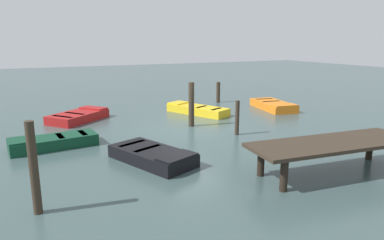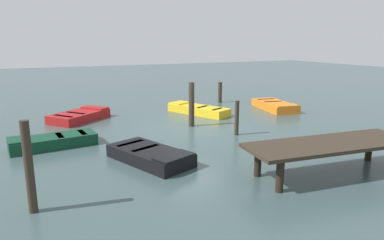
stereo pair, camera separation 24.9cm
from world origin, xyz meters
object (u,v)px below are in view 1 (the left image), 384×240
Objects in this scene: mooring_piling_near_left at (191,104)px; rowboat_yellow at (197,110)px; rowboat_orange at (273,105)px; rowboat_red at (78,116)px; mooring_piling_far_left at (34,168)px; rowboat_black at (153,155)px; rowboat_dark_green at (53,142)px; mooring_piling_mid_left at (237,118)px; dock_segment at (333,146)px; mooring_piling_mid_right at (218,92)px.

rowboat_yellow is at bearing -122.11° from mooring_piling_near_left.
rowboat_yellow is 1.09× the size of rowboat_orange.
rowboat_red is 5.53m from mooring_piling_near_left.
rowboat_black is at bearing -149.07° from mooring_piling_far_left.
rowboat_yellow is 2.83m from mooring_piling_near_left.
rowboat_dark_green is (7.24, 3.02, 0.00)m from rowboat_yellow.
mooring_piling_far_left is at bearing 41.13° from mooring_piling_near_left.
mooring_piling_mid_left is 0.67× the size of mooring_piling_far_left.
dock_segment is 3.65× the size of mooring_piling_mid_left.
rowboat_orange is (-4.65, -8.35, -0.61)m from dock_segment.
mooring_piling_near_left is at bearing -64.95° from rowboat_orange.
mooring_piling_mid_right is at bearing -142.47° from rowboat_orange.
dock_segment is at bearing 171.71° from mooring_piling_far_left.
rowboat_yellow and rowboat_orange have the same top height.
rowboat_black is at bearing 49.50° from mooring_piling_near_left.
rowboat_orange is at bearing -149.56° from mooring_piling_far_left.
dock_segment reaches higher than rowboat_black.
mooring_piling_far_left is 8.65m from mooring_piling_near_left.
rowboat_orange is 1.55× the size of mooring_piling_far_left.
mooring_piling_near_left is at bearing -63.85° from mooring_piling_mid_left.
mooring_piling_far_left reaches higher than dock_segment.
mooring_piling_mid_left reaches higher than dock_segment.
mooring_piling_far_left is at bearing 75.45° from rowboat_dark_green.
rowboat_red is 7.65m from mooring_piling_mid_left.
rowboat_orange and rowboat_dark_green have the same top height.
rowboat_red is (-1.44, -4.03, 0.00)m from rowboat_dark_green.
rowboat_black is 10.33m from rowboat_orange.
rowboat_orange is (-4.35, 0.76, 0.00)m from rowboat_yellow.
mooring_piling_mid_left is (-5.37, 5.42, 0.48)m from rowboat_red.
rowboat_black is at bearing -118.70° from rowboat_red.
mooring_piling_mid_left is at bearing 65.59° from mooring_piling_mid_right.
mooring_piling_far_left reaches higher than mooring_piling_near_left.
mooring_piling_near_left reaches higher than rowboat_dark_green.
mooring_piling_mid_left reaches higher than mooring_piling_mid_right.
mooring_piling_mid_left is at bearing 89.33° from rowboat_black.
mooring_piling_far_left is 1.06× the size of mooring_piling_near_left.
mooring_piling_mid_left is (4.77, 3.64, 0.48)m from rowboat_orange.
rowboat_black is 1.04× the size of rowboat_dark_green.
mooring_piling_far_left is (0.72, 4.98, 0.83)m from rowboat_dark_green.
rowboat_yellow is at bearing 121.18° from rowboat_black.
rowboat_orange is 1.65× the size of mooring_piling_near_left.
rowboat_dark_green is 0.98× the size of rowboat_red.
mooring_piling_near_left is (1.45, 2.31, 0.77)m from rowboat_yellow.
mooring_piling_near_left is (-6.51, -5.69, -0.06)m from mooring_piling_far_left.
rowboat_yellow and rowboat_dark_green have the same top height.
mooring_piling_mid_right is 7.52m from mooring_piling_mid_left.
dock_segment is 1.57× the size of rowboat_orange.
mooring_piling_far_left is at bearing -80.43° from rowboat_black.
mooring_piling_far_left reaches higher than rowboat_yellow.
dock_segment reaches higher than rowboat_dark_green.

